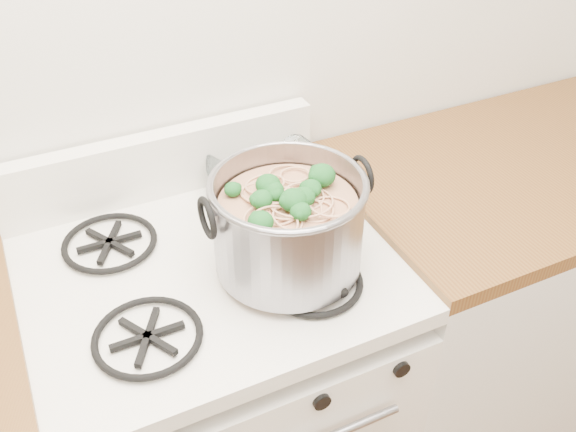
{
  "coord_description": "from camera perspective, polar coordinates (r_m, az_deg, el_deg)",
  "views": [
    {
      "loc": [
        -0.28,
        0.28,
        1.79
      ],
      "look_at": [
        0.15,
        1.18,
        1.04
      ],
      "focal_mm": 40.0,
      "sensor_mm": 36.0,
      "label": 1
    }
  ],
  "objects": [
    {
      "name": "stock_pot",
      "position": [
        1.26,
        0.0,
        -0.82
      ],
      "size": [
        0.34,
        0.31,
        0.21
      ],
      "color": "gray",
      "rests_on": "gas_range"
    },
    {
      "name": "counter_right",
      "position": [
        2.03,
        18.1,
        -6.37
      ],
      "size": [
        1.0,
        0.65,
        0.92
      ],
      "color": "silver",
      "rests_on": "ground"
    },
    {
      "name": "spatula",
      "position": [
        1.41,
        0.25,
        -0.31
      ],
      "size": [
        0.3,
        0.32,
        0.02
      ],
      "primitive_type": null,
      "rotation": [
        0.0,
        0.0,
        -0.04
      ],
      "color": "black",
      "rests_on": "gas_range"
    },
    {
      "name": "gas_range",
      "position": [
        1.7,
        -5.87,
        -16.26
      ],
      "size": [
        0.76,
        0.66,
        0.92
      ],
      "color": "white",
      "rests_on": "ground"
    },
    {
      "name": "glass_bowl",
      "position": [
        1.53,
        -2.05,
        3.06
      ],
      "size": [
        0.13,
        0.13,
        0.03
      ],
      "primitive_type": "imported",
      "rotation": [
        0.0,
        0.0,
        -0.26
      ],
      "color": "white",
      "rests_on": "gas_range"
    }
  ]
}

